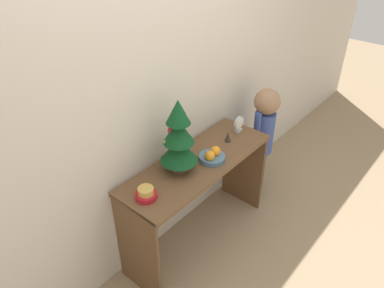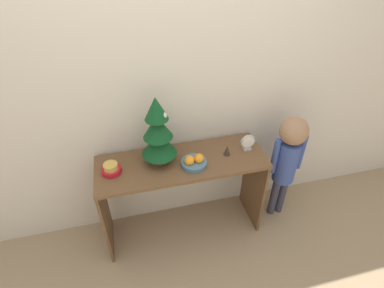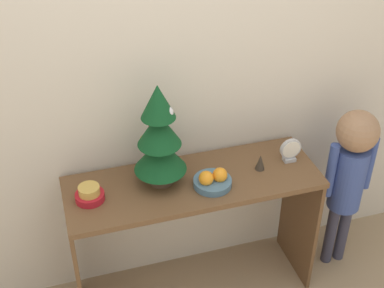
% 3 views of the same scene
% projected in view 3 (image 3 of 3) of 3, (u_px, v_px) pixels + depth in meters
% --- Properties ---
extents(back_wall, '(7.00, 0.05, 2.50)m').
position_uv_depth(back_wall, '(178.00, 73.00, 2.60)').
color(back_wall, beige).
rests_on(back_wall, ground_plane).
extents(console_table, '(1.28, 0.44, 0.79)m').
position_uv_depth(console_table, '(193.00, 207.00, 2.76)').
color(console_table, brown).
rests_on(console_table, ground_plane).
extents(mini_tree, '(0.26, 0.26, 0.54)m').
position_uv_depth(mini_tree, '(159.00, 138.00, 2.50)').
color(mini_tree, '#4C3828').
rests_on(mini_tree, console_table).
extents(fruit_bowl, '(0.19, 0.19, 0.10)m').
position_uv_depth(fruit_bowl, '(213.00, 180.00, 2.60)').
color(fruit_bowl, '#476B84').
rests_on(fruit_bowl, console_table).
extents(singing_bowl, '(0.14, 0.14, 0.08)m').
position_uv_depth(singing_bowl, '(90.00, 194.00, 2.51)').
color(singing_bowl, '#AD1923').
rests_on(singing_bowl, console_table).
extents(desk_clock, '(0.11, 0.04, 0.13)m').
position_uv_depth(desk_clock, '(290.00, 150.00, 2.75)').
color(desk_clock, '#B2B2B7').
rests_on(desk_clock, console_table).
extents(figurine, '(0.05, 0.05, 0.09)m').
position_uv_depth(figurine, '(260.00, 162.00, 2.71)').
color(figurine, '#382D23').
rests_on(figurine, console_table).
extents(child_figure, '(0.29, 0.22, 1.04)m').
position_uv_depth(child_figure, '(350.00, 167.00, 2.89)').
color(child_figure, '#38384C').
rests_on(child_figure, ground_plane).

